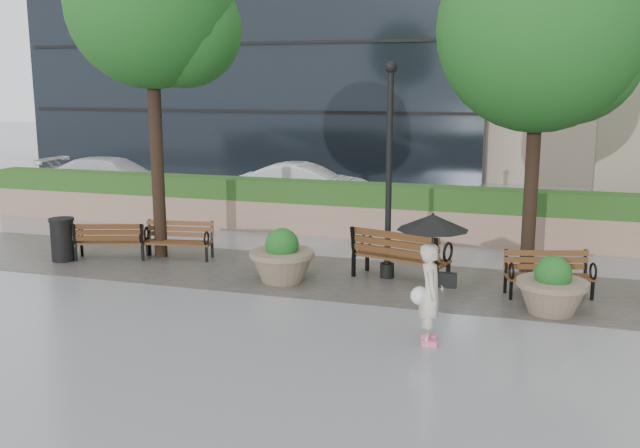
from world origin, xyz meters
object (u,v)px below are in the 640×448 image
(lamppost, at_px, (389,185))
(car_right, at_px, (305,185))
(pedestrian, at_px, (431,266))
(bench_0, at_px, (112,248))
(planter_right, at_px, (552,291))
(car_left, at_px, (114,179))
(trash_bin, at_px, (63,241))
(planter_left, at_px, (282,261))
(bench_3, at_px, (548,284))
(bench_2, at_px, (400,266))
(bench_1, at_px, (178,248))

(lamppost, relative_size, car_right, 1.02)
(pedestrian, bearing_deg, bench_0, 56.60)
(car_right, bearing_deg, planter_right, -144.99)
(pedestrian, bearing_deg, car_left, 38.66)
(lamppost, bearing_deg, car_right, 119.97)
(trash_bin, bearing_deg, lamppost, 6.29)
(lamppost, xyz_separation_m, car_right, (-4.26, 7.38, -1.19))
(bench_0, distance_m, planter_left, 4.28)
(planter_right, bearing_deg, bench_0, 173.55)
(bench_0, bearing_deg, planter_left, 153.70)
(planter_left, distance_m, car_right, 8.60)
(bench_3, bearing_deg, lamppost, 156.27)
(planter_right, xyz_separation_m, car_left, (-13.89, 8.18, 0.31))
(planter_left, distance_m, pedestrian, 4.16)
(planter_left, distance_m, car_left, 11.76)
(planter_right, height_order, lamppost, lamppost)
(bench_2, distance_m, lamppost, 1.60)
(bench_1, distance_m, planter_left, 3.03)
(bench_1, relative_size, car_right, 0.39)
(bench_2, xyz_separation_m, bench_3, (2.78, -0.23, -0.06))
(bench_0, distance_m, planter_right, 9.31)
(bench_3, distance_m, lamppost, 3.49)
(bench_1, xyz_separation_m, car_left, (-6.02, 6.69, 0.46))
(bench_0, height_order, car_right, car_right)
(bench_2, distance_m, pedestrian, 3.50)
(bench_0, height_order, planter_right, planter_right)
(planter_right, distance_m, lamppost, 3.71)
(bench_3, bearing_deg, car_right, 116.46)
(bench_3, distance_m, car_left, 15.60)
(trash_bin, distance_m, car_left, 8.47)
(bench_0, xyz_separation_m, bench_2, (6.41, 0.17, 0.06))
(planter_left, xyz_separation_m, planter_right, (5.01, -0.47, -0.03))
(bench_3, distance_m, planter_right, 1.00)
(bench_2, bearing_deg, trash_bin, 21.97)
(bench_2, height_order, pedestrian, pedestrian)
(bench_0, bearing_deg, bench_1, 179.10)
(bench_3, height_order, lamppost, lamppost)
(bench_0, xyz_separation_m, lamppost, (6.13, 0.31, 1.63))
(trash_bin, bearing_deg, planter_left, -1.22)
(bench_0, bearing_deg, pedestrian, 139.50)
(bench_1, height_order, planter_left, planter_left)
(bench_3, xyz_separation_m, planter_left, (-4.96, -0.52, 0.17))
(bench_3, height_order, car_left, car_left)
(planter_left, bearing_deg, bench_2, 19.03)
(bench_2, relative_size, car_right, 0.49)
(car_left, distance_m, pedestrian, 15.84)
(bench_1, height_order, planter_right, planter_right)
(bench_2, distance_m, planter_left, 2.30)
(bench_3, relative_size, pedestrian, 0.84)
(bench_2, bearing_deg, planter_right, 173.73)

